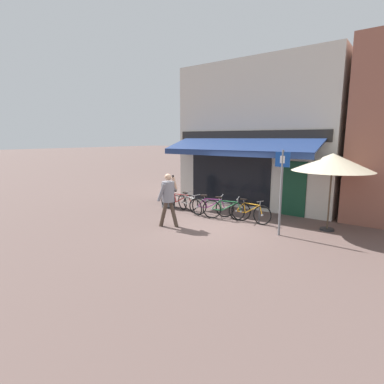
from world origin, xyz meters
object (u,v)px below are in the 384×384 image
object	(u,v)px
pedestrian_adult	(168,195)
litter_bin	(168,194)
bicycle_green	(226,209)
parking_sign	(281,184)
cafe_parasol	(332,162)
bicycle_silver	(189,204)
bicycle_red	(179,201)
bicycle_orange	(249,212)
bicycle_purple	(211,207)

from	to	relation	value
pedestrian_adult	litter_bin	distance (m)	2.98
pedestrian_adult	litter_bin	bearing A→B (deg)	127.99
bicycle_green	pedestrian_adult	world-z (taller)	pedestrian_adult
parking_sign	pedestrian_adult	bearing A→B (deg)	-158.19
pedestrian_adult	cafe_parasol	size ratio (longest dim) A/B	0.73
bicycle_silver	cafe_parasol	bearing A→B (deg)	29.91
pedestrian_adult	bicycle_red	bearing A→B (deg)	116.82
parking_sign	cafe_parasol	bearing A→B (deg)	53.47
bicycle_orange	pedestrian_adult	xyz separation A→B (m)	(-1.93, -2.11, 0.74)
bicycle_purple	pedestrian_adult	world-z (taller)	pedestrian_adult
bicycle_green	bicycle_red	bearing A→B (deg)	156.63
bicycle_silver	cafe_parasol	world-z (taller)	cafe_parasol
bicycle_red	parking_sign	world-z (taller)	parking_sign
bicycle_red	cafe_parasol	size ratio (longest dim) A/B	0.67
bicycle_orange	cafe_parasol	xyz separation A→B (m)	(2.47, 0.66, 1.84)
bicycle_red	bicycle_purple	size ratio (longest dim) A/B	0.98
bicycle_green	pedestrian_adult	size ratio (longest dim) A/B	0.95
pedestrian_adult	parking_sign	xyz separation A→B (m)	(3.34, 1.34, 0.49)
bicycle_silver	parking_sign	xyz separation A→B (m)	(3.96, -0.62, 1.24)
pedestrian_adult	litter_bin	world-z (taller)	pedestrian_adult
bicycle_orange	pedestrian_adult	world-z (taller)	pedestrian_adult
bicycle_silver	parking_sign	size ratio (longest dim) A/B	0.64
bicycle_silver	bicycle_orange	size ratio (longest dim) A/B	0.99
bicycle_silver	litter_bin	world-z (taller)	litter_bin
bicycle_purple	bicycle_orange	bearing A→B (deg)	-13.46
bicycle_silver	bicycle_green	size ratio (longest dim) A/B	0.97
bicycle_red	bicycle_orange	distance (m)	3.20
parking_sign	bicycle_orange	bearing A→B (deg)	151.00
bicycle_silver	bicycle_orange	distance (m)	2.56
litter_bin	cafe_parasol	size ratio (longest dim) A/B	0.46
bicycle_green	cafe_parasol	size ratio (longest dim) A/B	0.69
bicycle_purple	pedestrian_adult	size ratio (longest dim) A/B	0.94
bicycle_red	litter_bin	distance (m)	0.73
cafe_parasol	litter_bin	bearing A→B (deg)	-174.60
bicycle_purple	parking_sign	world-z (taller)	parking_sign
bicycle_red	parking_sign	size ratio (longest dim) A/B	0.64
bicycle_silver	pedestrian_adult	bearing A→B (deg)	-51.84
bicycle_orange	parking_sign	size ratio (longest dim) A/B	0.65
bicycle_purple	cafe_parasol	distance (m)	4.47
pedestrian_adult	parking_sign	size ratio (longest dim) A/B	0.70
litter_bin	parking_sign	distance (m)	5.46
pedestrian_adult	bicycle_purple	bearing A→B (deg)	74.23
bicycle_purple	cafe_parasol	bearing A→B (deg)	-7.28
bicycle_red	pedestrian_adult	xyz separation A→B (m)	(1.27, -2.12, 0.75)
bicycle_red	bicycle_silver	distance (m)	0.67
bicycle_red	parking_sign	distance (m)	4.83
bicycle_red	pedestrian_adult	world-z (taller)	pedestrian_adult
bicycle_orange	litter_bin	world-z (taller)	litter_bin
bicycle_silver	cafe_parasol	distance (m)	5.42
pedestrian_adult	parking_sign	bearing A→B (deg)	17.77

